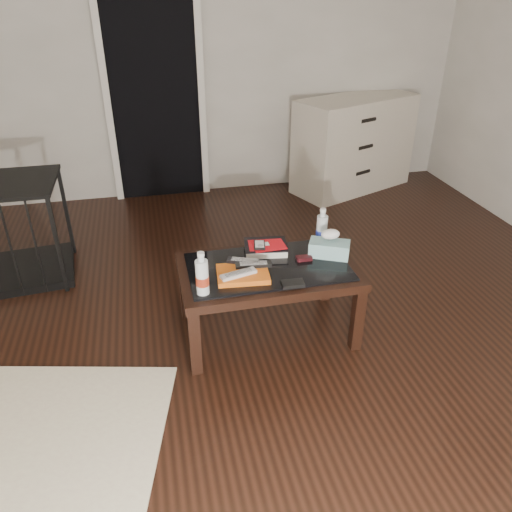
# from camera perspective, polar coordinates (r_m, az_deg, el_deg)

# --- Properties ---
(ground) EXTENTS (5.00, 5.00, 0.00)m
(ground) POSITION_cam_1_polar(r_m,az_deg,el_deg) (2.99, 0.47, -9.88)
(ground) COLOR black
(ground) RESTS_ON ground
(room_shell) EXTENTS (5.00, 5.00, 5.00)m
(room_shell) POSITION_cam_1_polar(r_m,az_deg,el_deg) (2.33, 0.65, 22.66)
(room_shell) COLOR silver
(room_shell) RESTS_ON ground
(doorway) EXTENTS (0.90, 0.08, 2.07)m
(doorway) POSITION_cam_1_polar(r_m,az_deg,el_deg) (4.80, -11.57, 18.36)
(doorway) COLOR black
(doorway) RESTS_ON ground
(coffee_table) EXTENTS (1.00, 0.60, 0.46)m
(coffee_table) POSITION_cam_1_polar(r_m,az_deg,el_deg) (2.85, 1.35, -2.24)
(coffee_table) COLOR black
(coffee_table) RESTS_ON ground
(dresser) EXTENTS (1.30, 0.92, 0.90)m
(dresser) POSITION_cam_1_polar(r_m,az_deg,el_deg) (5.12, 11.09, 12.44)
(dresser) COLOR beige
(dresser) RESTS_ON ground
(pet_crate) EXTENTS (0.96, 0.69, 0.71)m
(pet_crate) POSITION_cam_1_polar(r_m,az_deg,el_deg) (3.91, -27.13, 0.75)
(pet_crate) COLOR black
(pet_crate) RESTS_ON ground
(magazines) EXTENTS (0.30, 0.24, 0.03)m
(magazines) POSITION_cam_1_polar(r_m,az_deg,el_deg) (2.71, -1.52, -2.08)
(magazines) COLOR #D95E14
(magazines) RESTS_ON coffee_table
(remote_silver) EXTENTS (0.21, 0.10, 0.02)m
(remote_silver) POSITION_cam_1_polar(r_m,az_deg,el_deg) (2.67, -2.02, -2.03)
(remote_silver) COLOR silver
(remote_silver) RESTS_ON magazines
(remote_black_front) EXTENTS (0.20, 0.07, 0.02)m
(remote_black_front) POSITION_cam_1_polar(r_m,az_deg,el_deg) (2.75, -0.29, -0.98)
(remote_black_front) COLOR black
(remote_black_front) RESTS_ON magazines
(remote_black_back) EXTENTS (0.20, 0.12, 0.02)m
(remote_black_back) POSITION_cam_1_polar(r_m,az_deg,el_deg) (2.79, -1.28, -0.57)
(remote_black_back) COLOR black
(remote_black_back) RESTS_ON magazines
(textbook) EXTENTS (0.28, 0.24, 0.05)m
(textbook) POSITION_cam_1_polar(r_m,az_deg,el_deg) (2.96, 1.12, 0.98)
(textbook) COLOR black
(textbook) RESTS_ON coffee_table
(dvd_mailers) EXTENTS (0.20, 0.16, 0.01)m
(dvd_mailers) POSITION_cam_1_polar(r_m,az_deg,el_deg) (2.94, 1.01, 1.32)
(dvd_mailers) COLOR red
(dvd_mailers) RESTS_ON textbook
(ipod) EXTENTS (0.08, 0.11, 0.02)m
(ipod) POSITION_cam_1_polar(r_m,az_deg,el_deg) (2.91, 0.40, 1.28)
(ipod) COLOR black
(ipod) RESTS_ON dvd_mailers
(flip_phone) EXTENTS (0.09, 0.05, 0.02)m
(flip_phone) POSITION_cam_1_polar(r_m,az_deg,el_deg) (2.89, 5.51, -0.25)
(flip_phone) COLOR black
(flip_phone) RESTS_ON coffee_table
(wallet) EXTENTS (0.12, 0.08, 0.02)m
(wallet) POSITION_cam_1_polar(r_m,az_deg,el_deg) (2.65, 4.22, -3.18)
(wallet) COLOR black
(wallet) RESTS_ON coffee_table
(water_bottle_left) EXTENTS (0.07, 0.07, 0.24)m
(water_bottle_left) POSITION_cam_1_polar(r_m,az_deg,el_deg) (2.54, -6.20, -1.96)
(water_bottle_left) COLOR silver
(water_bottle_left) RESTS_ON coffee_table
(water_bottle_right) EXTENTS (0.08, 0.08, 0.24)m
(water_bottle_right) POSITION_cam_1_polar(r_m,az_deg,el_deg) (3.02, 7.54, 3.31)
(water_bottle_right) COLOR silver
(water_bottle_right) RESTS_ON coffee_table
(tissue_box) EXTENTS (0.26, 0.21, 0.09)m
(tissue_box) POSITION_cam_1_polar(r_m,az_deg,el_deg) (2.93, 8.37, 0.83)
(tissue_box) COLOR teal
(tissue_box) RESTS_ON coffee_table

